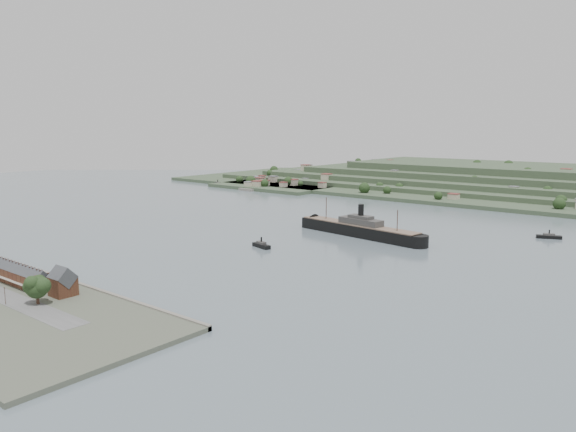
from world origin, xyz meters
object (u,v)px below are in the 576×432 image
Objects in this scene: fig_tree at (36,286)px; tugboat at (261,245)px; gabled_building at (63,283)px; steamship at (355,228)px; terrace_row at (16,274)px.

tugboat is at bearing 92.52° from fig_tree.
gabled_building is 216.21m from steamship.
steamship reaches higher than gabled_building.
steamship is (59.31, 219.11, -1.65)m from terrace_row.
gabled_building reaches higher than tugboat.
gabled_building is at bearing 103.31° from fig_tree.
fig_tree is at bearing -87.48° from tugboat.
terrace_row is 37.74m from gabled_building.
terrace_row is at bearing -173.88° from gabled_building.
fig_tree is (6.82, -154.69, 8.44)m from tugboat.
fig_tree is (-18.48, -229.15, 5.00)m from steamship.
steamship is at bearing 71.23° from tugboat.
tugboat is at bearing 91.42° from gabled_building.
fig_tree is at bearing -94.61° from steamship.
steamship is 8.71× the size of fig_tree.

